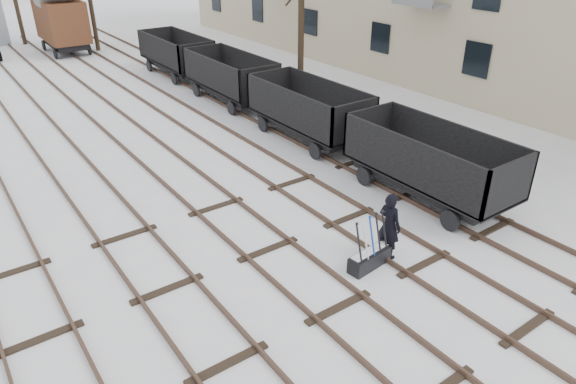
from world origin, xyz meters
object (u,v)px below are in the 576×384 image
worker (389,226)px  box_van_wagon (61,19)px  freight_wagon_a (428,173)px  ground_frame (370,258)px

worker → box_van_wagon: bearing=-5.6°
worker → freight_wagon_a: bearing=-70.4°
ground_frame → box_van_wagon: box_van_wagon is taller
ground_frame → box_van_wagon: size_ratio=0.29×
worker → box_van_wagon: box_van_wagon is taller
worker → freight_wagon_a: (3.49, 1.69, -0.06)m
freight_wagon_a → box_van_wagon: (-3.79, 29.43, 1.39)m
ground_frame → box_van_wagon: (0.46, 31.22, 2.00)m
worker → box_van_wagon: size_ratio=0.37×
ground_frame → freight_wagon_a: 4.65m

